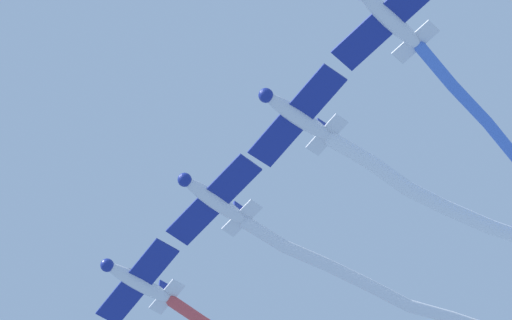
% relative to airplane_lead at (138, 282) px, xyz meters
% --- Properties ---
extents(airplane_lead, '(7.34, 5.68, 1.84)m').
position_rel_airplane_lead_xyz_m(airplane_lead, '(0.00, 0.00, 0.00)').
color(airplane_lead, silver).
extents(airplane_left_wing, '(7.42, 5.70, 1.84)m').
position_rel_airplane_lead_xyz_m(airplane_left_wing, '(7.36, -2.66, 0.30)').
color(airplane_left_wing, silver).
extents(smoke_trail_left_wing, '(14.67, 20.90, 1.55)m').
position_rel_airplane_lead_xyz_m(smoke_trail_left_wing, '(14.25, 10.46, 0.60)').
color(smoke_trail_left_wing, white).
extents(airplane_right_wing, '(7.36, 5.69, 1.84)m').
position_rel_airplane_lead_xyz_m(airplane_right_wing, '(14.70, -5.32, 0.00)').
color(airplane_right_wing, silver).
extents(smoke_trail_right_wing, '(9.64, 16.74, 2.58)m').
position_rel_airplane_lead_xyz_m(smoke_trail_right_wing, '(19.53, 5.25, 0.68)').
color(smoke_trail_right_wing, white).
extents(airplane_slot, '(7.45, 5.70, 1.84)m').
position_rel_airplane_lead_xyz_m(airplane_slot, '(22.07, -7.99, 0.30)').
color(airplane_slot, silver).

